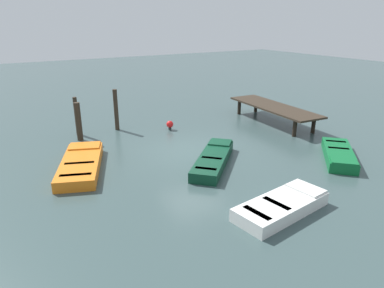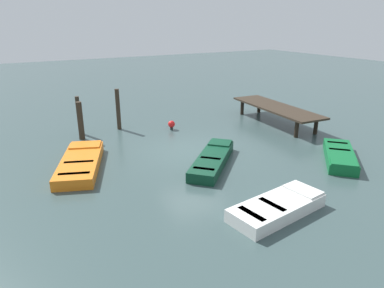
{
  "view_description": "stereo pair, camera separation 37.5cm",
  "coord_description": "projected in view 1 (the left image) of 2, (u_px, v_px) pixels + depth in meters",
  "views": [
    {
      "loc": [
        12.2,
        -7.37,
        5.46
      ],
      "look_at": [
        0.0,
        0.0,
        0.35
      ],
      "focal_mm": 32.7,
      "sensor_mm": 36.0,
      "label": 1
    },
    {
      "loc": [
        12.39,
        -7.05,
        5.46
      ],
      "look_at": [
        0.0,
        0.0,
        0.35
      ],
      "focal_mm": 32.7,
      "sensor_mm": 36.0,
      "label": 2
    }
  ],
  "objects": [
    {
      "name": "dock_segment",
      "position": [
        274.0,
        108.0,
        19.24
      ],
      "size": [
        6.13,
        2.22,
        0.95
      ],
      "rotation": [
        0.0,
        0.0,
        -0.08
      ],
      "color": "#33281E",
      "rests_on": "ground_plane"
    },
    {
      "name": "rowboat_orange",
      "position": [
        81.0,
        164.0,
        13.41
      ],
      "size": [
        4.13,
        2.7,
        0.46
      ],
      "rotation": [
        0.0,
        0.0,
        2.77
      ],
      "color": "orange",
      "rests_on": "ground_plane"
    },
    {
      "name": "mooring_piling_far_right",
      "position": [
        116.0,
        110.0,
        17.94
      ],
      "size": [
        0.22,
        0.22,
        2.12
      ],
      "primitive_type": "cylinder",
      "color": "#33281E",
      "rests_on": "ground_plane"
    },
    {
      "name": "mooring_piling_near_right",
      "position": [
        79.0,
        122.0,
        16.41
      ],
      "size": [
        0.27,
        0.27,
        1.83
      ],
      "primitive_type": "cylinder",
      "color": "#33281E",
      "rests_on": "ground_plane"
    },
    {
      "name": "ground_plane",
      "position": [
        192.0,
        152.0,
        15.26
      ],
      "size": [
        80.0,
        80.0,
        0.0
      ],
      "primitive_type": "plane",
      "color": "#384C4C"
    },
    {
      "name": "marker_buoy",
      "position": [
        170.0,
        125.0,
        18.17
      ],
      "size": [
        0.36,
        0.36,
        0.48
      ],
      "color": "#262626",
      "rests_on": "ground_plane"
    },
    {
      "name": "rowboat_dark_green",
      "position": [
        213.0,
        159.0,
        13.86
      ],
      "size": [
        3.38,
        3.45,
        0.46
      ],
      "rotation": [
        0.0,
        0.0,
        2.34
      ],
      "color": "#0C3823",
      "rests_on": "ground_plane"
    },
    {
      "name": "rowboat_green",
      "position": [
        339.0,
        154.0,
        14.35
      ],
      "size": [
        3.02,
        3.06,
        0.46
      ],
      "rotation": [
        0.0,
        0.0,
        5.49
      ],
      "color": "#0F602D",
      "rests_on": "ground_plane"
    },
    {
      "name": "mooring_piling_center",
      "position": [
        77.0,
        116.0,
        17.2
      ],
      "size": [
        0.19,
        0.19,
        1.9
      ],
      "primitive_type": "cylinder",
      "color": "#33281E",
      "rests_on": "ground_plane"
    },
    {
      "name": "rowboat_white",
      "position": [
        282.0,
        206.0,
        10.4
      ],
      "size": [
        1.61,
        3.22,
        0.46
      ],
      "rotation": [
        0.0,
        0.0,
        1.7
      ],
      "color": "silver",
      "rests_on": "ground_plane"
    }
  ]
}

